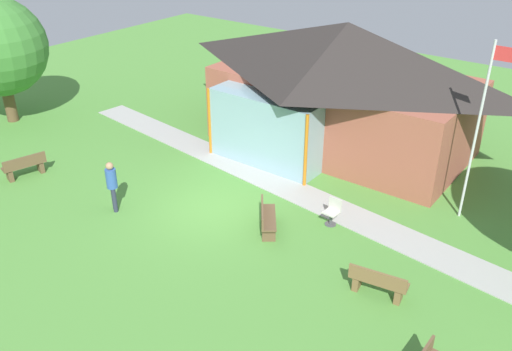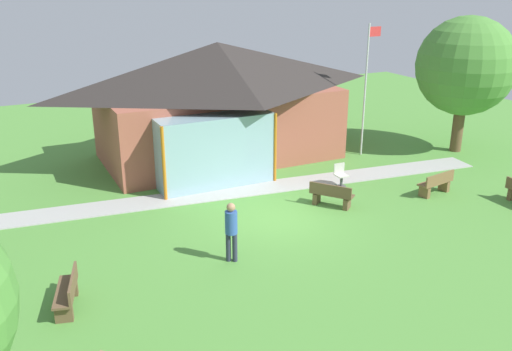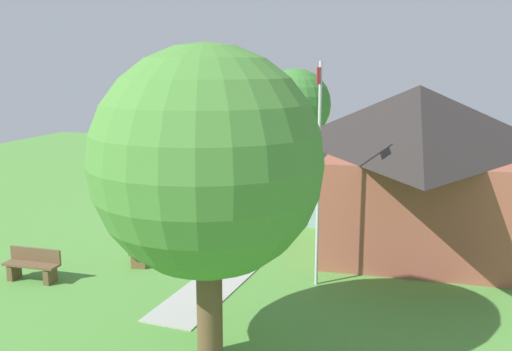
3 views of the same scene
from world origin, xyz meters
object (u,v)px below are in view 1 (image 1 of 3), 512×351
Objects in this scene: flagpole at (479,126)px; bench_mid_left at (25,166)px; bench_mid_right at (378,283)px; visitor_strolling_lawn at (112,183)px; pavilion at (340,85)px; patio_chair_lawn_spare at (332,212)px; bench_rear_near_path at (267,219)px.

flagpole is 15.39m from bench_mid_left.
bench_mid_left is at bearing 178.41° from bench_mid_right.
flagpole reaches higher than bench_mid_left.
bench_mid_left is 0.90× the size of visitor_strolling_lawn.
flagpole is at bearing -48.92° from bench_mid_left.
pavilion is at bearing 101.60° from visitor_strolling_lawn.
patio_chair_lawn_spare is at bearing 62.44° from visitor_strolling_lawn.
pavilion is at bearing -25.65° from bench_mid_left.
bench_mid_right is 8.77m from visitor_strolling_lawn.
bench_mid_left is (-9.04, -2.44, 0.00)m from bench_rear_near_path.
flagpole reaches higher than pavilion.
patio_chair_lawn_spare is at bearing 99.89° from bench_rear_near_path.
patio_chair_lawn_spare reaches higher than bench_mid_left.
flagpole is 6.83m from bench_rear_near_path.
bench_mid_right is 0.89× the size of visitor_strolling_lawn.
pavilion is 12.11m from bench_mid_left.
bench_mid_left is at bearing -142.69° from visitor_strolling_lawn.
bench_mid_left is 11.17m from patio_chair_lawn_spare.
pavilion is 6.14× the size of visitor_strolling_lawn.
visitor_strolling_lawn is (4.42, 0.41, 0.62)m from bench_mid_left.
bench_mid_right is 1.80× the size of patio_chair_lawn_spare.
pavilion is 1.89× the size of flagpole.
patio_chair_lawn_spare is (10.45, 3.96, 0.01)m from bench_mid_left.
flagpole is 5.79m from bench_mid_right.
bench_rear_near_path is 9.36m from bench_mid_left.
bench_mid_right is at bearing -53.89° from pavilion.
pavilion is 9.43m from visitor_strolling_lawn.
bench_rear_near_path is (-4.49, -4.37, -2.72)m from flagpole.
visitor_strolling_lawn is (-8.65, -1.31, 0.62)m from bench_mid_right.
visitor_strolling_lawn reaches higher than bench_mid_right.
patio_chair_lawn_spare reaches higher than bench_rear_near_path.
pavilion reaches higher than bench_mid_left.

